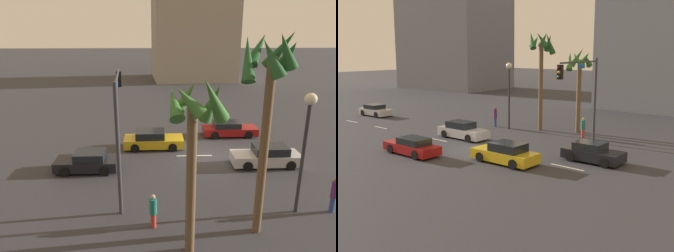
{
  "view_description": "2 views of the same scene",
  "coord_description": "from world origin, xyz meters",
  "views": [
    {
      "loc": [
        3.67,
        21.17,
        9.0
      ],
      "look_at": [
        2.97,
        -0.76,
        2.02
      ],
      "focal_mm": 34.19,
      "sensor_mm": 36.0,
      "label": 1
    },
    {
      "loc": [
        20.84,
        -21.33,
        7.21
      ],
      "look_at": [
        2.92,
        -0.3,
        2.09
      ],
      "focal_mm": 44.06,
      "sensor_mm": 36.0,
      "label": 2
    }
  ],
  "objects": [
    {
      "name": "lane_stripe_3",
      "position": [
        1.09,
        0.0,
        0.01
      ],
      "size": [
        2.57,
        0.14,
        0.01
      ],
      "primitive_type": "cube",
      "color": "silver",
      "rests_on": "ground_plane"
    },
    {
      "name": "car_2",
      "position": [
        8.23,
        2.18,
        0.6
      ],
      "size": [
        3.93,
        1.91,
        1.29
      ],
      "color": "black",
      "rests_on": "ground_plane"
    },
    {
      "name": "lane_stripe_4",
      "position": [
        7.67,
        0.0,
        0.01
      ],
      "size": [
        2.4,
        0.14,
        0.01
      ],
      "primitive_type": "cube",
      "color": "silver",
      "rests_on": "ground_plane"
    },
    {
      "name": "building_3",
      "position": [
        -2.27,
        -34.39,
        7.96
      ],
      "size": [
        14.07,
        11.96,
        15.92
      ],
      "primitive_type": "cube",
      "rotation": [
        0.0,
        0.0,
        0.09
      ],
      "color": "#9E9384",
      "rests_on": "ground_plane"
    },
    {
      "name": "car_0",
      "position": [
        -3.52,
        1.75,
        0.64
      ],
      "size": [
        4.54,
        1.85,
        1.39
      ],
      "color": "#B7B7BC",
      "rests_on": "ground_plane"
    },
    {
      "name": "traffic_signal",
      "position": [
        5.74,
        5.17,
        4.53
      ],
      "size": [
        0.79,
        6.15,
        6.61
      ],
      "color": "#38383D",
      "rests_on": "ground_plane"
    },
    {
      "name": "lane_stripe_2",
      "position": [
        -4.66,
        0.0,
        0.01
      ],
      "size": [
        2.27,
        0.14,
        0.01
      ],
      "primitive_type": "cube",
      "color": "silver",
      "rests_on": "ground_plane"
    },
    {
      "name": "pedestrian_1",
      "position": [
        3.94,
        8.38,
        0.89
      ],
      "size": [
        0.39,
        0.39,
        1.69
      ],
      "color": "#BF3833",
      "rests_on": "ground_plane"
    },
    {
      "name": "car_1",
      "position": [
        4.09,
        -1.7,
        0.63
      ],
      "size": [
        4.49,
        1.98,
        1.36
      ],
      "color": "gold",
      "rests_on": "ground_plane"
    },
    {
      "name": "pedestrian_0",
      "position": [
        -4.99,
        7.41,
        1.04
      ],
      "size": [
        0.4,
        0.4,
        1.93
      ],
      "color": "#2D478C",
      "rests_on": "ground_plane"
    },
    {
      "name": "palm_tree_0",
      "position": [
        -0.7,
        8.81,
        6.81
      ],
      "size": [
        2.56,
        2.52,
        8.92
      ],
      "color": "brown",
      "rests_on": "ground_plane"
    },
    {
      "name": "ground_plane",
      "position": [
        0.0,
        0.0,
        0.0
      ],
      "size": [
        220.0,
        220.0,
        0.0
      ],
      "primitive_type": "plane",
      "color": "#333338"
    },
    {
      "name": "streetlamp",
      "position": [
        -3.21,
        7.33,
        4.27
      ],
      "size": [
        0.56,
        0.56,
        6.08
      ],
      "color": "#2D2D33",
      "rests_on": "ground_plane"
    },
    {
      "name": "palm_tree_1",
      "position": [
        2.33,
        10.13,
        5.47
      ],
      "size": [
        2.42,
        2.51,
        7.52
      ],
      "color": "brown",
      "rests_on": "ground_plane"
    },
    {
      "name": "car_4",
      "position": [
        -2.3,
        -4.27,
        0.58
      ],
      "size": [
        4.51,
        1.8,
        1.22
      ],
      "color": "maroon",
      "rests_on": "ground_plane"
    }
  ]
}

